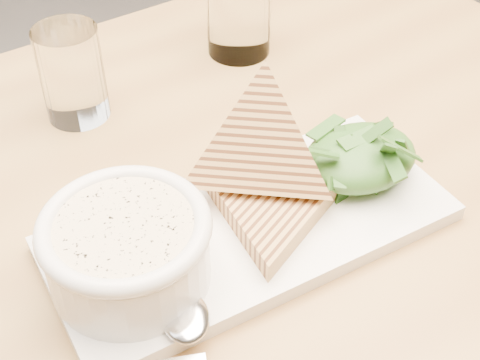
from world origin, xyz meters
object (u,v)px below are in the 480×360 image
platter (251,228)px  glass_near (72,74)px  table_top (178,235)px  glass_far (239,7)px  soup_bowl (129,255)px

platter → glass_near: glass_near is taller
table_top → glass_far: bearing=50.5°
glass_near → glass_far: 0.22m
soup_bowl → glass_far: bearing=48.3°
glass_near → platter: bearing=-73.1°
soup_bowl → glass_far: (0.26, 0.29, 0.02)m
soup_bowl → glass_near: glass_near is taller
platter → soup_bowl: soup_bowl is taller
table_top → soup_bowl: 0.10m
glass_near → soup_bowl: bearing=-98.8°
platter → glass_far: size_ratio=3.04×
soup_bowl → glass_far: 0.39m
table_top → platter: platter is taller
soup_bowl → table_top: bearing=40.4°
table_top → glass_far: size_ratio=9.57×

